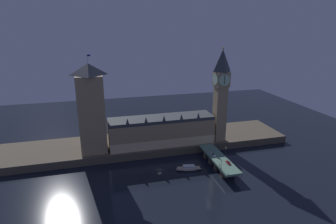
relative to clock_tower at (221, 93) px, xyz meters
The scene contains 14 objects.
ground_plane 73.62m from the clock_tower, 154.38° to the right, with size 400.00×400.00×0.00m, color black.
embankment 68.58m from the clock_tower, 166.02° to the left, with size 220.00×42.00×5.58m.
parliament_hall 52.82m from the clock_tower, behind, with size 78.45×20.15×24.96m.
clock_tower is the anchor object (origin of this frame).
victoria_tower 94.64m from the clock_tower, behind, with size 18.03×18.03×68.44m.
bridge 51.64m from the clock_tower, 114.07° to the right, with size 10.73×46.00×6.51m.
car_northbound_lead 48.07m from the clock_tower, 120.71° to the right, with size 2.06×4.37×1.42m.
car_southbound_lead 55.29m from the clock_tower, 105.80° to the right, with size 1.84×4.48×1.45m.
pedestrian_near_rail 58.64m from the clock_tower, 113.48° to the right, with size 0.38×0.38×1.81m.
pedestrian_mid_walk 49.48m from the clock_tower, 105.42° to the right, with size 0.38×0.38×1.64m.
pedestrian_far_rail 45.94m from the clock_tower, 130.57° to the right, with size 0.38×0.38×1.62m.
street_lamp_near 59.25m from the clock_tower, 112.52° to the right, with size 1.34×0.60×6.26m.
street_lamp_mid 45.63m from the clock_tower, 105.63° to the right, with size 1.34×0.60×6.95m.
boat_upstream 62.78m from the clock_tower, 138.67° to the right, with size 17.71×8.02×3.41m.
Camera 1 is at (-37.20, -162.13, 92.18)m, focal length 30.00 mm.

